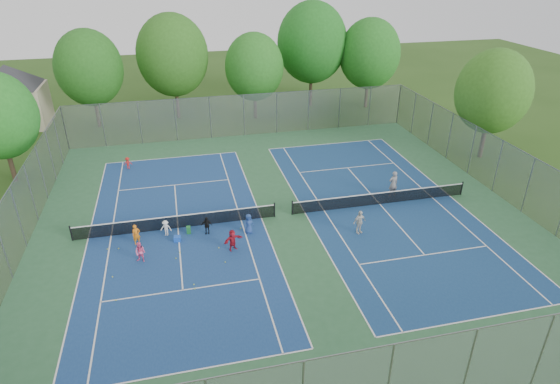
{
  "coord_description": "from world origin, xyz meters",
  "views": [
    {
      "loc": [
        -6.48,
        -26.54,
        15.87
      ],
      "look_at": [
        0.0,
        1.0,
        1.3
      ],
      "focal_mm": 30.0,
      "sensor_mm": 36.0,
      "label": 1
    }
  ],
  "objects_px": {
    "net_left": "(177,222)",
    "ball_hopper": "(189,230)",
    "net_right": "(380,199)",
    "instructor": "(393,184)",
    "ball_crate": "(177,239)"
  },
  "relations": [
    {
      "from": "ball_crate",
      "to": "ball_hopper",
      "type": "distance_m",
      "value": 1.04
    },
    {
      "from": "net_right",
      "to": "ball_crate",
      "type": "height_order",
      "value": "net_right"
    },
    {
      "from": "ball_crate",
      "to": "instructor",
      "type": "height_order",
      "value": "instructor"
    },
    {
      "from": "net_right",
      "to": "ball_crate",
      "type": "relative_size",
      "value": 33.06
    },
    {
      "from": "instructor",
      "to": "net_left",
      "type": "bearing_deg",
      "value": -3.44
    },
    {
      "from": "ball_crate",
      "to": "net_right",
      "type": "bearing_deg",
      "value": 6.18
    },
    {
      "from": "net_left",
      "to": "instructor",
      "type": "distance_m",
      "value": 15.42
    },
    {
      "from": "net_left",
      "to": "ball_hopper",
      "type": "bearing_deg",
      "value": -50.45
    },
    {
      "from": "ball_crate",
      "to": "instructor",
      "type": "relative_size",
      "value": 0.2
    },
    {
      "from": "ball_hopper",
      "to": "instructor",
      "type": "distance_m",
      "value": 14.86
    },
    {
      "from": "ball_hopper",
      "to": "instructor",
      "type": "height_order",
      "value": "instructor"
    },
    {
      "from": "net_right",
      "to": "instructor",
      "type": "relative_size",
      "value": 6.57
    },
    {
      "from": "net_left",
      "to": "ball_hopper",
      "type": "relative_size",
      "value": 25.96
    },
    {
      "from": "ball_hopper",
      "to": "instructor",
      "type": "xyz_separation_m",
      "value": [
        14.73,
        1.77,
        0.73
      ]
    },
    {
      "from": "net_left",
      "to": "net_right",
      "type": "relative_size",
      "value": 1.0
    }
  ]
}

